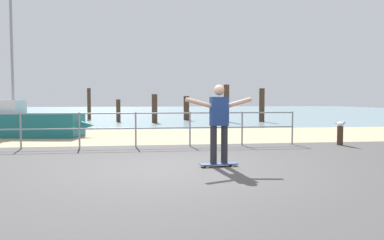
% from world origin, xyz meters
% --- Properties ---
extents(ground_plane, '(24.00, 10.00, 0.04)m').
position_xyz_m(ground_plane, '(0.00, -1.00, 0.00)').
color(ground_plane, '#474444').
rests_on(ground_plane, ground).
extents(beach_strip, '(24.00, 6.00, 0.04)m').
position_xyz_m(beach_strip, '(0.00, 7.00, 0.00)').
color(beach_strip, tan).
rests_on(beach_strip, ground).
extents(sea_surface, '(72.00, 50.00, 0.04)m').
position_xyz_m(sea_surface, '(0.00, 35.00, 0.00)').
color(sea_surface, '#75939E').
rests_on(sea_surface, ground).
extents(railing_fence, '(11.31, 0.05, 1.05)m').
position_xyz_m(railing_fence, '(-1.93, 3.60, 0.70)').
color(railing_fence, gray).
rests_on(railing_fence, ground).
extents(sailboat, '(5.06, 2.13, 5.15)m').
position_xyz_m(sailboat, '(-5.28, 7.23, 0.52)').
color(sailboat, '#19666B').
rests_on(sailboat, ground).
extents(skateboard, '(0.82, 0.30, 0.08)m').
position_xyz_m(skateboard, '(0.65, 0.18, 0.07)').
color(skateboard, '#334C8C').
rests_on(skateboard, ground).
extents(skateboarder, '(1.45, 0.27, 1.65)m').
position_xyz_m(skateboarder, '(0.65, 0.18, 1.02)').
color(skateboarder, '#26262B').
rests_on(skateboarder, skateboard).
extents(bollard_short, '(0.18, 0.18, 0.60)m').
position_xyz_m(bollard_short, '(5.10, 3.27, 0.30)').
color(bollard_short, '#422D1E').
rests_on(bollard_short, ground).
extents(seagull, '(0.16, 0.49, 0.18)m').
position_xyz_m(seagull, '(5.10, 3.25, 0.67)').
color(seagull, white).
rests_on(seagull, bollard_short).
extents(groyne_post_0, '(0.25, 0.25, 2.18)m').
position_xyz_m(groyne_post_0, '(-4.60, 19.31, 1.09)').
color(groyne_post_0, '#422D1E').
rests_on(groyne_post_0, ground).
extents(groyne_post_1, '(0.26, 0.26, 1.40)m').
position_xyz_m(groyne_post_1, '(-2.40, 16.10, 0.70)').
color(groyne_post_1, '#422D1E').
rests_on(groyne_post_1, ground).
extents(groyne_post_2, '(0.33, 0.33, 1.71)m').
position_xyz_m(groyne_post_2, '(-0.19, 14.87, 0.86)').
color(groyne_post_2, '#422D1E').
rests_on(groyne_post_2, ground).
extents(groyne_post_3, '(0.38, 0.38, 1.62)m').
position_xyz_m(groyne_post_3, '(2.01, 17.28, 0.81)').
color(groyne_post_3, '#422D1E').
rests_on(groyne_post_3, ground).
extents(groyne_post_4, '(0.34, 0.34, 2.31)m').
position_xyz_m(groyne_post_4, '(4.21, 14.98, 1.16)').
color(groyne_post_4, '#422D1E').
rests_on(groyne_post_4, ground).
extents(groyne_post_5, '(0.33, 0.33, 2.09)m').
position_xyz_m(groyne_post_5, '(6.41, 14.82, 1.04)').
color(groyne_post_5, '#422D1E').
rests_on(groyne_post_5, ground).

